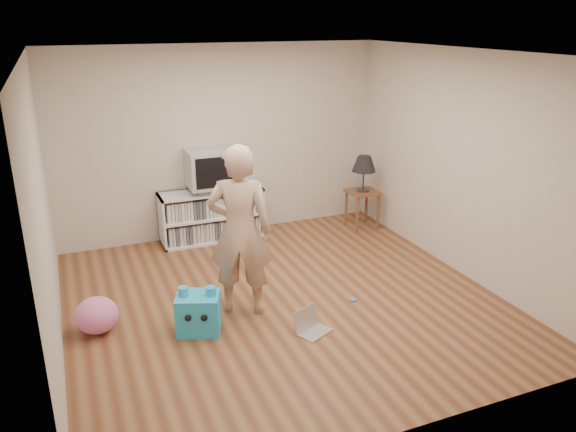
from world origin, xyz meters
The scene contains 13 objects.
ground centered at (0.00, 0.00, 0.00)m, with size 4.50×4.50×0.00m, color brown.
walls centered at (0.00, 0.00, 1.30)m, with size 4.52×4.52×2.60m.
ceiling centered at (0.00, 0.00, 2.60)m, with size 4.50×4.50×0.01m, color white.
media_unit centered at (-0.23, 2.04, 0.35)m, with size 1.40×0.45×0.70m.
dvd_deck centered at (-0.23, 2.02, 0.73)m, with size 0.45×0.35×0.07m, color gray.
crt_tv centered at (-0.23, 2.02, 1.02)m, with size 0.60×0.53×0.50m.
side_table centered at (1.91, 1.65, 0.42)m, with size 0.42×0.42×0.55m.
table_lamp centered at (1.91, 1.65, 0.94)m, with size 0.34×0.34×0.52m.
person centered at (-0.47, -0.03, 0.89)m, with size 0.65×0.43×1.79m, color tan.
laptop centered at (0.01, -0.69, 0.06)m, with size 0.40×0.37×0.22m.
playing_cards centered at (0.70, -0.30, 0.01)m, with size 0.07×0.09×0.02m, color #496DC2.
plush_blue centered at (-0.99, -0.28, 0.20)m, with size 0.50×0.45×0.48m.
plush_pink centered at (-1.92, 0.10, 0.18)m, with size 0.42×0.42×0.36m, color pink.
Camera 1 is at (-2.03, -5.07, 2.93)m, focal length 35.00 mm.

